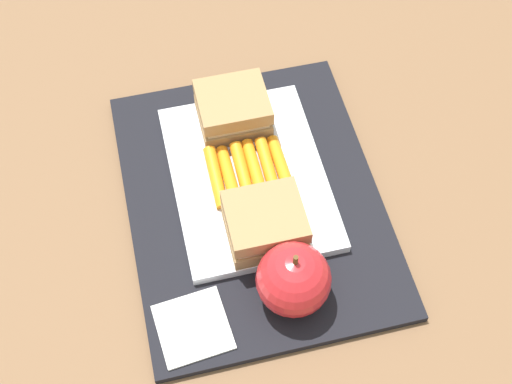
% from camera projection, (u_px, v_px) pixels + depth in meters
% --- Properties ---
extents(ground_plane, '(2.40, 2.40, 0.00)m').
position_uv_depth(ground_plane, '(253.00, 203.00, 0.78)').
color(ground_plane, brown).
extents(lunchbag_mat, '(0.36, 0.28, 0.01)m').
position_uv_depth(lunchbag_mat, '(253.00, 200.00, 0.77)').
color(lunchbag_mat, black).
rests_on(lunchbag_mat, ground_plane).
extents(food_tray, '(0.23, 0.17, 0.01)m').
position_uv_depth(food_tray, '(248.00, 177.00, 0.77)').
color(food_tray, white).
rests_on(food_tray, lunchbag_mat).
extents(sandwich_half_left, '(0.07, 0.08, 0.04)m').
position_uv_depth(sandwich_half_left, '(233.00, 109.00, 0.79)').
color(sandwich_half_left, '#9E7A4C').
rests_on(sandwich_half_left, food_tray).
extents(sandwich_half_right, '(0.07, 0.08, 0.04)m').
position_uv_depth(sandwich_half_right, '(265.00, 223.00, 0.71)').
color(sandwich_half_right, '#9E7A4C').
rests_on(sandwich_half_right, food_tray).
extents(carrot_sticks_bundle, '(0.08, 0.09, 0.02)m').
position_uv_depth(carrot_sticks_bundle, '(248.00, 171.00, 0.76)').
color(carrot_sticks_bundle, orange).
rests_on(carrot_sticks_bundle, food_tray).
extents(apple, '(0.08, 0.08, 0.09)m').
position_uv_depth(apple, '(293.00, 279.00, 0.67)').
color(apple, red).
rests_on(apple, lunchbag_mat).
extents(paper_napkin, '(0.08, 0.08, 0.00)m').
position_uv_depth(paper_napkin, '(193.00, 327.00, 0.68)').
color(paper_napkin, white).
rests_on(paper_napkin, lunchbag_mat).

